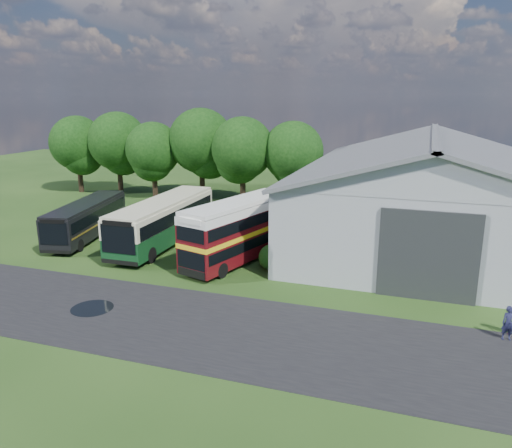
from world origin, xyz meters
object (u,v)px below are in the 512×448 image
at_px(bus_maroon_double, 239,231).
at_px(bus_green_single, 164,221).
at_px(visitor_a, 508,324).
at_px(storage_shed, 431,187).
at_px(bus_dark_single, 87,219).

bearing_deg(bus_maroon_double, bus_green_single, -179.52).
bearing_deg(visitor_a, storage_shed, 91.57).
xyz_separation_m(storage_shed, bus_maroon_double, (-11.95, -9.13, -2.09)).
distance_m(storage_shed, bus_dark_single, 26.51).
distance_m(storage_shed, bus_maroon_double, 15.19).
distance_m(storage_shed, visitor_a, 16.47).
height_order(bus_dark_single, visitor_a, bus_dark_single).
relative_size(bus_dark_single, visitor_a, 6.46).
xyz_separation_m(bus_green_single, bus_maroon_double, (6.73, -1.85, 0.28)).
bearing_deg(bus_dark_single, storage_shed, 5.00).
bearing_deg(bus_green_single, bus_dark_single, -177.43).
bearing_deg(visitor_a, bus_dark_single, 153.01).
distance_m(storage_shed, bus_green_single, 20.20).
bearing_deg(bus_green_single, storage_shed, 20.06).
bearing_deg(bus_dark_single, visitor_a, -27.47).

